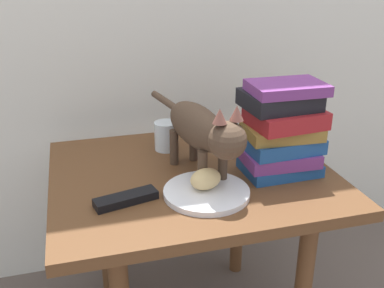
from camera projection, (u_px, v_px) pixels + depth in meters
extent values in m
cube|color=brown|center=(192.00, 176.00, 1.21)|extent=(0.74, 0.62, 0.03)
cylinder|color=brown|center=(105.00, 228.00, 1.46)|extent=(0.04, 0.04, 0.52)
cylinder|color=brown|center=(238.00, 209.00, 1.57)|extent=(0.04, 0.04, 0.52)
cylinder|color=white|center=(207.00, 192.00, 1.08)|extent=(0.21, 0.21, 0.01)
ellipsoid|color=#E0BC7A|center=(208.00, 179.00, 1.08)|extent=(0.10, 0.08, 0.05)
cylinder|color=#4C3828|center=(223.00, 165.00, 1.12)|extent=(0.02, 0.02, 0.10)
cylinder|color=#4C3828|center=(201.00, 170.00, 1.09)|extent=(0.02, 0.02, 0.10)
cylinder|color=#4C3828|center=(194.00, 143.00, 1.25)|extent=(0.02, 0.02, 0.10)
cylinder|color=#4C3828|center=(174.00, 147.00, 1.22)|extent=(0.02, 0.02, 0.10)
ellipsoid|color=#4C3828|center=(197.00, 126.00, 1.14)|extent=(0.14, 0.27, 0.11)
sphere|color=#4C3828|center=(227.00, 140.00, 1.01)|extent=(0.09, 0.09, 0.09)
cone|color=brown|center=(237.00, 113.00, 1.00)|extent=(0.03, 0.03, 0.03)
cone|color=brown|center=(220.00, 116.00, 0.98)|extent=(0.03, 0.03, 0.03)
cylinder|color=#4C3828|center=(165.00, 101.00, 1.31)|extent=(0.05, 0.16, 0.02)
cube|color=#1E4C8C|center=(279.00, 167.00, 1.19)|extent=(0.20, 0.14, 0.03)
cube|color=#72337A|center=(279.00, 157.00, 1.17)|extent=(0.19, 0.14, 0.03)
cube|color=#1E4C8C|center=(281.00, 143.00, 1.17)|extent=(0.20, 0.15, 0.04)
cube|color=olive|center=(282.00, 131.00, 1.15)|extent=(0.19, 0.14, 0.03)
cube|color=maroon|center=(286.00, 117.00, 1.13)|extent=(0.19, 0.16, 0.04)
cube|color=black|center=(279.00, 100.00, 1.13)|extent=(0.19, 0.16, 0.04)
cube|color=#72337A|center=(287.00, 88.00, 1.11)|extent=(0.19, 0.13, 0.03)
cylinder|color=silver|center=(166.00, 136.00, 1.32)|extent=(0.07, 0.07, 0.08)
cylinder|color=silver|center=(166.00, 142.00, 1.33)|extent=(0.06, 0.06, 0.04)
cube|color=black|center=(126.00, 199.00, 1.04)|extent=(0.16, 0.08, 0.02)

